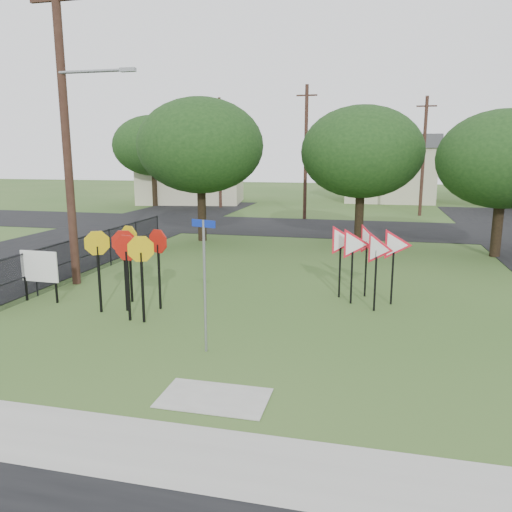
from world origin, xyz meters
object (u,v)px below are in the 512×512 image
at_px(info_board, 39,268).
at_px(yield_sign_cluster, 366,247).
at_px(street_name_sign, 205,278).
at_px(stop_sign_cluster, 130,252).

bearing_deg(info_board, yield_sign_cluster, 13.06).
distance_m(street_name_sign, yield_sign_cluster, 5.89).
bearing_deg(info_board, street_name_sign, -22.57).
height_order(street_name_sign, stop_sign_cluster, street_name_sign).
relative_size(stop_sign_cluster, info_board, 1.50).
distance_m(yield_sign_cluster, info_board, 9.88).
distance_m(street_name_sign, stop_sign_cluster, 3.74).
xyz_separation_m(stop_sign_cluster, yield_sign_cluster, (6.40, 2.55, -0.04)).
bearing_deg(yield_sign_cluster, street_name_sign, -125.44).
relative_size(street_name_sign, info_board, 1.92).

